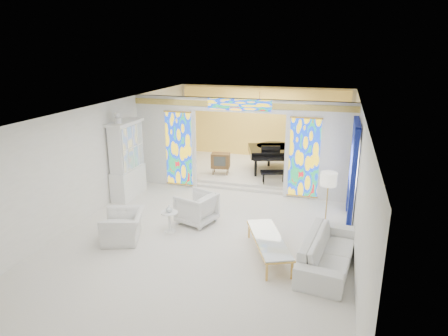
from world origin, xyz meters
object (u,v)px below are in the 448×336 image
(china_cabinet, at_px, (127,160))
(armchair_left, at_px, (123,226))
(armchair_right, at_px, (196,208))
(tv_console, at_px, (221,161))
(grand_piano, at_px, (272,151))
(coffee_table, at_px, (269,240))
(sofa, at_px, (328,251))

(china_cabinet, relative_size, armchair_left, 2.54)
(armchair_right, bearing_deg, tv_console, -155.30)
(grand_piano, bearing_deg, china_cabinet, -155.97)
(armchair_left, relative_size, armchair_right, 1.18)
(armchair_right, bearing_deg, china_cabinet, -97.45)
(armchair_left, height_order, armchair_right, armchair_right)
(armchair_left, bearing_deg, china_cabinet, -173.20)
(coffee_table, xyz_separation_m, grand_piano, (-0.96, 5.98, 0.47))
(armchair_left, height_order, sofa, sofa)
(china_cabinet, bearing_deg, sofa, -22.86)
(armchair_right, xyz_separation_m, tv_console, (-0.45, 3.74, 0.25))
(coffee_table, distance_m, grand_piano, 6.07)
(sofa, bearing_deg, grand_piano, 28.02)
(armchair_left, xyz_separation_m, sofa, (4.81, 0.11, 0.00))
(armchair_left, distance_m, grand_piano, 6.68)
(coffee_table, xyz_separation_m, tv_console, (-2.61, 4.99, 0.25))
(armchair_right, bearing_deg, coffee_table, 77.69)
(china_cabinet, height_order, grand_piano, china_cabinet)
(armchair_right, bearing_deg, armchair_left, -25.92)
(china_cabinet, distance_m, armchair_left, 3.14)
(sofa, bearing_deg, armchair_left, 98.84)
(tv_console, bearing_deg, grand_piano, 22.64)
(china_cabinet, bearing_deg, coffee_table, -27.51)
(armchair_left, bearing_deg, tv_console, 150.22)
(armchair_right, xyz_separation_m, grand_piano, (1.20, 4.72, 0.47))
(armchair_right, distance_m, tv_console, 3.78)
(armchair_right, distance_m, coffee_table, 2.50)
(armchair_left, relative_size, grand_piano, 0.37)
(coffee_table, relative_size, tv_console, 2.85)
(china_cabinet, xyz_separation_m, armchair_left, (1.35, -2.71, -0.82))
(china_cabinet, height_order, armchair_right, china_cabinet)
(sofa, height_order, tv_console, tv_console)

